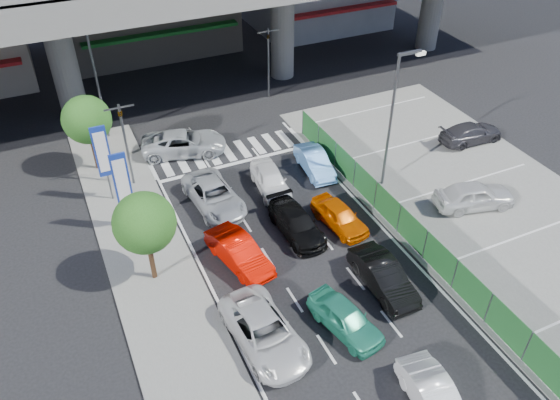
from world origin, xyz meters
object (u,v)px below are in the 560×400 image
taxi_orange_right (340,216)px  parked_sedan_dgrey (471,133)px  hatch_black_mid_right (383,276)px  traffic_cone (370,192)px  traffic_light_left (122,125)px  signboard_far (103,154)px  tree_near (144,223)px  sedan_white_front_mid (270,180)px  signboard_near (122,182)px  sedan_white_mid_left (264,332)px  street_lamp_right (395,110)px  parked_sedan_white (474,195)px  street_lamp_left (97,69)px  hatch_white_back_mid (436,400)px  sedan_black_mid (297,223)px  wagon_silver_front_left (214,195)px  taxi_teal_mid (345,318)px  kei_truck_front_right (315,162)px  crossing_wagon_silver (184,143)px  taxi_orange_left (239,252)px  tree_far (87,120)px  traffic_light_right (268,46)px

taxi_orange_right → parked_sedan_dgrey: size_ratio=0.86×
hatch_black_mid_right → traffic_cone: size_ratio=6.40×
traffic_light_left → signboard_far: (-1.40, -1.01, -0.87)m
tree_near → sedan_white_front_mid: size_ratio=1.20×
signboard_near → sedan_white_mid_left: 10.46m
street_lamp_right → hatch_black_mid_right: size_ratio=1.91×
signboard_far → parked_sedan_white: size_ratio=1.08×
street_lamp_right → street_lamp_left: 18.06m
street_lamp_right → hatch_white_back_mid: street_lamp_right is taller
sedan_white_front_mid → signboard_far: bearing=168.0°
sedan_black_mid → wagon_silver_front_left: (-3.11, 3.96, 0.05)m
signboard_near → taxi_teal_mid: bearing=-56.5°
signboard_near → sedan_black_mid: size_ratio=1.09×
tree_near → street_lamp_left: bearing=87.2°
signboard_near → kei_truck_front_right: 11.51m
parked_sedan_white → traffic_cone: 5.62m
street_lamp_left → hatch_white_back_mid: street_lamp_left is taller
hatch_black_mid_right → parked_sedan_dgrey: hatch_black_mid_right is taller
street_lamp_right → sedan_black_mid: size_ratio=1.86×
signboard_far → taxi_teal_mid: bearing=-61.5°
hatch_white_back_mid → taxi_teal_mid: bearing=109.3°
crossing_wagon_silver → parked_sedan_dgrey: bearing=-94.2°
traffic_light_left → tree_near: (-0.80, -8.00, -0.55)m
tree_near → traffic_cone: (12.60, 1.16, -3.00)m
signboard_far → parked_sedan_white: (17.88, -8.92, -2.26)m
kei_truck_front_right → parked_sedan_dgrey: (10.74, -1.26, 0.05)m
traffic_light_left → parked_sedan_white: (16.48, -9.93, -3.13)m
hatch_black_mid_right → taxi_orange_left: size_ratio=1.00×
taxi_orange_left → parked_sedan_dgrey: 18.27m
tree_far → sedan_white_mid_left: tree_far is taller
sedan_white_mid_left → parked_sedan_dgrey: 20.70m
traffic_light_right → street_lamp_left: size_ratio=0.65×
traffic_light_right → signboard_near: (-12.70, -11.01, -0.87)m
tree_far → kei_truck_front_right: (11.82, -5.66, -2.75)m
wagon_silver_front_left → parked_sedan_white: parked_sedan_white is taller
tree_near → sedan_white_front_mid: tree_near is taller
taxi_orange_right → traffic_light_right: bearing=72.3°
signboard_near → crossing_wagon_silver: 8.06m
sedan_white_front_mid → traffic_cone: sedan_white_front_mid is taller
hatch_black_mid_right → sedan_white_mid_left: bearing=-174.1°
traffic_light_left → hatch_white_back_mid: traffic_light_left is taller
tree_far → taxi_orange_left: (4.81, -11.21, -2.70)m
sedan_black_mid → parked_sedan_white: 9.97m
sedan_white_front_mid → traffic_cone: size_ratio=6.12×
wagon_silver_front_left → signboard_far: bearing=145.9°
signboard_far → sedan_white_mid_left: 13.38m
kei_truck_front_right → signboard_far: bearing=174.8°
traffic_light_right → sedan_black_mid: traffic_light_right is taller
hatch_black_mid_right → taxi_orange_left: (-5.42, 4.26, 0.00)m
parked_sedan_white → traffic_cone: (-4.68, 3.09, -0.41)m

